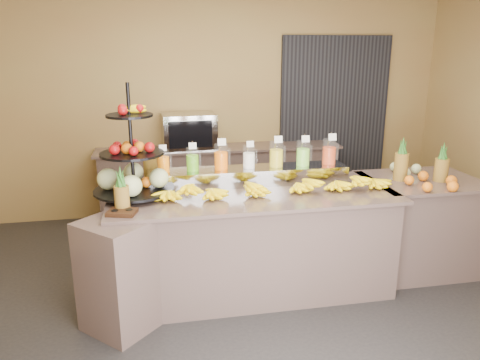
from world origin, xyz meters
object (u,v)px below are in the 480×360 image
object	(u,v)px
pitcher_tray	(249,176)
fruit_stand	(139,168)
oven_warmer	(189,131)
banana_heap	(276,185)
condiment_caddy	(122,212)
right_fruit_pile	(425,175)

from	to	relation	value
pitcher_tray	fruit_stand	distance (m)	1.02
oven_warmer	pitcher_tray	bearing A→B (deg)	-78.70
fruit_stand	pitcher_tray	bearing A→B (deg)	14.34
pitcher_tray	banana_heap	distance (m)	0.37
pitcher_tray	condiment_caddy	distance (m)	1.29
fruit_stand	banana_heap	bearing A→B (deg)	-3.28
pitcher_tray	banana_heap	xyz separation A→B (m)	(0.17, -0.33, -0.00)
banana_heap	right_fruit_pile	world-z (taller)	right_fruit_pile
pitcher_tray	condiment_caddy	bearing A→B (deg)	-150.90
banana_heap	fruit_stand	bearing A→B (deg)	172.60
fruit_stand	oven_warmer	world-z (taller)	fruit_stand
fruit_stand	oven_warmer	distance (m)	1.94
pitcher_tray	banana_heap	size ratio (longest dim) A/B	0.89
oven_warmer	fruit_stand	bearing A→B (deg)	-109.96
fruit_stand	condiment_caddy	distance (m)	0.52
banana_heap	condiment_caddy	world-z (taller)	banana_heap
banana_heap	pitcher_tray	bearing A→B (deg)	117.45
pitcher_tray	fruit_stand	xyz separation A→B (m)	(-0.99, -0.18, 0.17)
fruit_stand	oven_warmer	bearing A→B (deg)	76.53
right_fruit_pile	pitcher_tray	bearing A→B (deg)	168.76
right_fruit_pile	fruit_stand	bearing A→B (deg)	176.91
pitcher_tray	oven_warmer	world-z (taller)	oven_warmer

